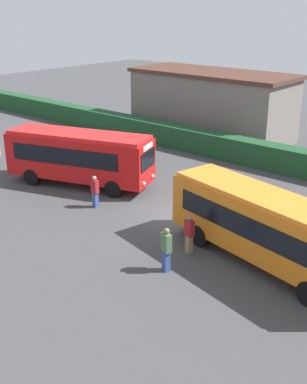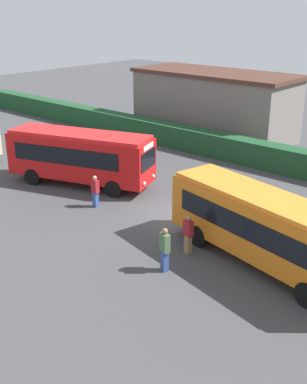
% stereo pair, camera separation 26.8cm
% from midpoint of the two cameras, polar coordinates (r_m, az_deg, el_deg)
% --- Properties ---
extents(ground_plane, '(107.36, 107.36, 0.00)m').
position_cam_midpoint_polar(ground_plane, '(24.85, 3.81, -2.90)').
color(ground_plane, '#424244').
extents(bus_red, '(9.05, 5.18, 3.22)m').
position_cam_midpoint_polar(bus_red, '(28.88, -8.39, 4.35)').
color(bus_red, red).
rests_on(bus_red, ground_plane).
extents(bus_orange, '(9.76, 4.24, 3.06)m').
position_cam_midpoint_polar(bus_orange, '(20.11, 13.72, -4.03)').
color(bus_orange, orange).
rests_on(bus_orange, ground_plane).
extents(person_center, '(0.41, 0.27, 1.76)m').
position_cam_midpoint_polar(person_center, '(25.78, -6.62, 0.18)').
color(person_center, '#334C8C').
rests_on(person_center, ground_plane).
extents(person_right, '(0.45, 0.32, 1.78)m').
position_cam_midpoint_polar(person_right, '(20.95, 4.48, -4.91)').
color(person_right, olive).
rests_on(person_right, ground_plane).
extents(person_far, '(0.54, 0.41, 1.92)m').
position_cam_midpoint_polar(person_far, '(19.50, 1.73, -6.70)').
color(person_far, '#334C8C').
rests_on(person_far, ground_plane).
extents(hedge_row, '(65.68, 1.36, 1.66)m').
position_cam_midpoint_polar(hedge_row, '(32.49, 14.62, 3.91)').
color(hedge_row, '#1D4827').
rests_on(hedge_row, ground_plane).
extents(depot_building, '(13.41, 5.59, 5.23)m').
position_cam_midpoint_polar(depot_building, '(39.94, 7.37, 10.28)').
color(depot_building, slate).
rests_on(depot_building, ground_plane).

